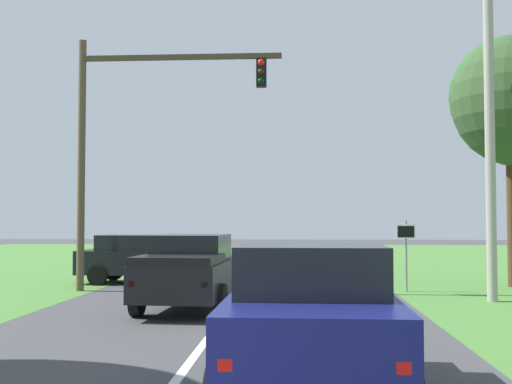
{
  "coord_description": "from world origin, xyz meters",
  "views": [
    {
      "loc": [
        1.71,
        -3.88,
        2.28
      ],
      "look_at": [
        0.35,
        17.63,
        3.2
      ],
      "focal_mm": 45.08,
      "sensor_mm": 36.0,
      "label": 1
    }
  ],
  "objects_px": {
    "red_suv_near": "(311,316)",
    "utility_pole_right": "(490,133)",
    "traffic_light": "(130,127)",
    "pickup_truck_lead": "(192,270)",
    "crossing_suv_far": "(144,258)",
    "oak_tree_right": "(510,96)",
    "keep_moving_sign": "(406,246)"
  },
  "relations": [
    {
      "from": "red_suv_near",
      "to": "keep_moving_sign",
      "type": "relative_size",
      "value": 2.04
    },
    {
      "from": "keep_moving_sign",
      "to": "pickup_truck_lead",
      "type": "bearing_deg",
      "value": -145.49
    },
    {
      "from": "pickup_truck_lead",
      "to": "traffic_light",
      "type": "distance_m",
      "value": 6.27
    },
    {
      "from": "keep_moving_sign",
      "to": "oak_tree_right",
      "type": "distance_m",
      "value": 6.58
    },
    {
      "from": "traffic_light",
      "to": "pickup_truck_lead",
      "type": "bearing_deg",
      "value": -54.87
    },
    {
      "from": "keep_moving_sign",
      "to": "utility_pole_right",
      "type": "height_order",
      "value": "utility_pole_right"
    },
    {
      "from": "pickup_truck_lead",
      "to": "utility_pole_right",
      "type": "bearing_deg",
      "value": 12.88
    },
    {
      "from": "utility_pole_right",
      "to": "crossing_suv_far",
      "type": "bearing_deg",
      "value": 157.66
    },
    {
      "from": "oak_tree_right",
      "to": "utility_pole_right",
      "type": "xyz_separation_m",
      "value": [
        -1.9,
        -4.04,
        -1.78
      ]
    },
    {
      "from": "keep_moving_sign",
      "to": "oak_tree_right",
      "type": "relative_size",
      "value": 0.26
    },
    {
      "from": "traffic_light",
      "to": "oak_tree_right",
      "type": "bearing_deg",
      "value": 9.64
    },
    {
      "from": "pickup_truck_lead",
      "to": "crossing_suv_far",
      "type": "height_order",
      "value": "pickup_truck_lead"
    },
    {
      "from": "traffic_light",
      "to": "oak_tree_right",
      "type": "distance_m",
      "value": 12.89
    },
    {
      "from": "pickup_truck_lead",
      "to": "red_suv_near",
      "type": "bearing_deg",
      "value": -70.44
    },
    {
      "from": "keep_moving_sign",
      "to": "crossing_suv_far",
      "type": "height_order",
      "value": "keep_moving_sign"
    },
    {
      "from": "traffic_light",
      "to": "utility_pole_right",
      "type": "height_order",
      "value": "utility_pole_right"
    },
    {
      "from": "red_suv_near",
      "to": "crossing_suv_far",
      "type": "height_order",
      "value": "red_suv_near"
    },
    {
      "from": "red_suv_near",
      "to": "pickup_truck_lead",
      "type": "xyz_separation_m",
      "value": [
        -2.87,
        8.07,
        -0.06
      ]
    },
    {
      "from": "pickup_truck_lead",
      "to": "crossing_suv_far",
      "type": "relative_size",
      "value": 1.18
    },
    {
      "from": "red_suv_near",
      "to": "keep_moving_sign",
      "type": "height_order",
      "value": "keep_moving_sign"
    },
    {
      "from": "pickup_truck_lead",
      "to": "oak_tree_right",
      "type": "xyz_separation_m",
      "value": [
        10.01,
        5.89,
        5.53
      ]
    },
    {
      "from": "traffic_light",
      "to": "red_suv_near",
      "type": "bearing_deg",
      "value": -65.03
    },
    {
      "from": "traffic_light",
      "to": "crossing_suv_far",
      "type": "relative_size",
      "value": 1.72
    },
    {
      "from": "red_suv_near",
      "to": "utility_pole_right",
      "type": "distance_m",
      "value": 11.81
    },
    {
      "from": "oak_tree_right",
      "to": "crossing_suv_far",
      "type": "xyz_separation_m",
      "value": [
        -12.8,
        0.44,
        -5.59
      ]
    },
    {
      "from": "red_suv_near",
      "to": "utility_pole_right",
      "type": "relative_size",
      "value": 0.48
    },
    {
      "from": "oak_tree_right",
      "to": "utility_pole_right",
      "type": "height_order",
      "value": "utility_pole_right"
    },
    {
      "from": "pickup_truck_lead",
      "to": "utility_pole_right",
      "type": "height_order",
      "value": "utility_pole_right"
    },
    {
      "from": "oak_tree_right",
      "to": "pickup_truck_lead",
      "type": "bearing_deg",
      "value": -149.52
    },
    {
      "from": "red_suv_near",
      "to": "keep_moving_sign",
      "type": "xyz_separation_m",
      "value": [
        3.29,
        12.3,
        0.41
      ]
    },
    {
      "from": "utility_pole_right",
      "to": "oak_tree_right",
      "type": "bearing_deg",
      "value": 64.78
    },
    {
      "from": "oak_tree_right",
      "to": "crossing_suv_far",
      "type": "distance_m",
      "value": 13.98
    }
  ]
}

